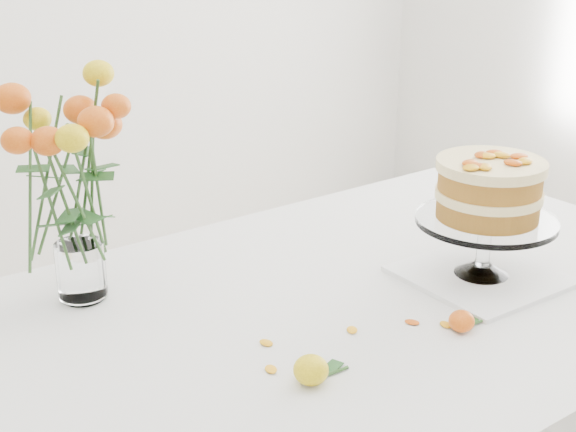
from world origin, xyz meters
name	(u,v)px	position (x,y,z in m)	size (l,w,h in m)	color
table	(365,330)	(0.00, 0.00, 0.67)	(1.43, 0.93, 0.76)	tan
napkin	(481,275)	(0.22, -0.09, 0.76)	(0.27, 0.27, 0.01)	white
cake_stand	(489,195)	(0.22, -0.09, 0.92)	(0.26, 0.26, 0.24)	white
rose_vase	(70,164)	(-0.43, 0.28, 1.01)	(0.37, 0.37, 0.44)	white
loose_rose_near	(311,370)	(-0.27, -0.18, 0.78)	(0.10, 0.05, 0.05)	yellow
loose_rose_far	(462,321)	(0.03, -0.21, 0.77)	(0.08, 0.04, 0.04)	#CC4409
stray_petal_a	(352,330)	(-0.12, -0.10, 0.76)	(0.03, 0.02, 0.00)	#F2A10F
stray_petal_b	(412,322)	(-0.02, -0.14, 0.76)	(0.03, 0.02, 0.00)	#F2A10F
stray_petal_c	(446,325)	(0.02, -0.18, 0.76)	(0.03, 0.02, 0.00)	#F2A10F
stray_petal_d	(266,343)	(-0.26, -0.05, 0.76)	(0.03, 0.02, 0.00)	#F2A10F
stray_petal_e	(271,369)	(-0.30, -0.12, 0.76)	(0.03, 0.02, 0.00)	#F2A10F
stray_petal_f	(507,265)	(0.30, -0.08, 0.76)	(0.03, 0.02, 0.00)	#F2A10F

